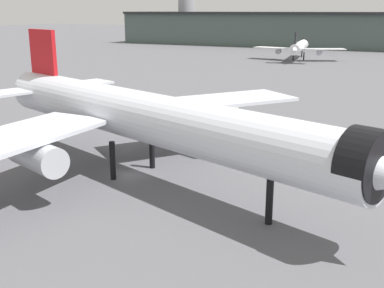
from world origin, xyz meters
The scene contains 5 objects.
ground centered at (0.00, 0.00, 0.00)m, with size 900.00×900.00×0.00m, color #56565B.
airliner_near_gate centered at (2.09, 0.30, 6.84)m, with size 56.83×50.77×15.54m.
airliner_far_taxiway centered at (-21.49, 137.17, 4.72)m, with size 33.27×36.96×10.72m.
terminal_building centered at (-42.64, 199.03, 8.75)m, with size 189.81×36.89×28.95m.
baggage_cart_trailing centered at (-2.54, 33.66, 0.98)m, with size 2.77×2.50×1.82m.
Camera 1 is at (30.94, -41.52, 18.04)m, focal length 45.00 mm.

